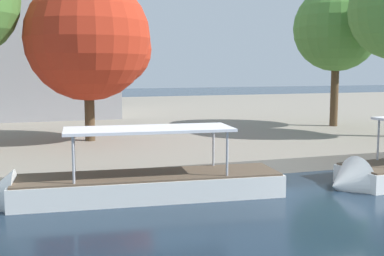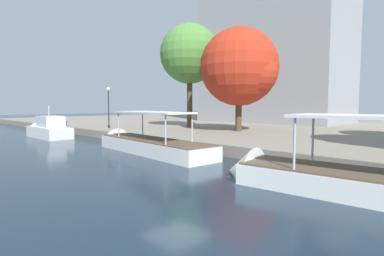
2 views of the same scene
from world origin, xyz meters
The scene contains 9 objects.
ground_plane centered at (0.00, 0.00, 0.00)m, with size 220.00×220.00×0.00m, color #192838.
dock_promenade centered at (0.00, 34.29, 0.39)m, with size 120.00×55.00×0.78m, color gray.
motor_yacht_0 centered at (-23.86, 3.30, 0.61)m, with size 7.85×2.54×4.21m.
tour_boat_1 centered at (-8.16, 4.48, 0.41)m, with size 12.69×3.76×3.93m.
tour_boat_2 centered at (6.44, 3.32, 0.36)m, with size 12.31×3.72×4.14m.
mooring_bollard_0 centered at (-29.06, 7.63, 1.12)m, with size 0.23×0.23×0.63m.
lamp_post centered at (-21.43, 9.34, 3.78)m, with size 0.42×0.42×4.73m.
tree_2 centered at (-8.07, 16.27, 7.30)m, with size 8.03×7.92×10.50m.
tree_3 centered at (-15.44, 17.15, 9.67)m, with size 7.06×7.06×12.28m.
Camera 2 is at (9.78, -9.21, 3.47)m, focal length 28.27 mm.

